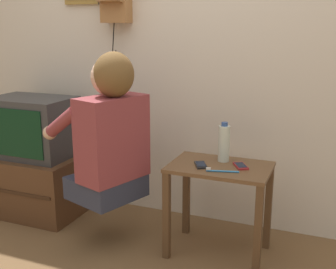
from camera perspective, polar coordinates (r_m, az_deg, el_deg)
wall_back at (r=2.89m, az=3.58°, el=12.95°), size 6.80×0.05×2.55m
side_table at (r=2.52m, az=6.98°, el=-6.87°), size 0.58×0.39×0.56m
person at (r=2.52m, az=-7.93°, el=0.41°), size 0.64×0.57×0.90m
tv_stand at (r=3.30m, az=-17.16°, el=-6.32°), size 0.68×0.52×0.43m
television at (r=3.18m, az=-17.92°, el=0.99°), size 0.59×0.40×0.43m
cell_phone_held at (r=2.46m, az=4.46°, el=-4.12°), size 0.11×0.14×0.01m
cell_phone_spare at (r=2.47m, az=9.81°, el=-4.21°), size 0.11×0.14×0.01m
water_bottle at (r=2.53m, az=7.59°, el=-1.16°), size 0.07×0.07×0.24m
toothbrush at (r=2.37m, az=7.08°, el=-4.91°), size 0.18×0.06×0.02m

